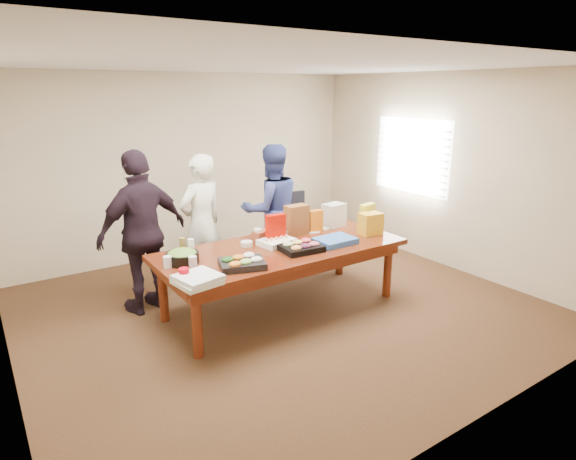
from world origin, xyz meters
TOP-DOWN VIEW (x-y plane):
  - floor at (0.00, 0.00)m, footprint 5.50×5.00m
  - ceiling at (0.00, 0.00)m, footprint 5.50×5.00m
  - wall_back at (0.00, 2.50)m, footprint 5.50×0.04m
  - wall_front at (0.00, -2.50)m, footprint 5.50×0.04m
  - wall_right at (2.75, 0.00)m, footprint 0.04×5.00m
  - window_panel at (2.72, 0.60)m, footprint 0.03×1.40m
  - window_blinds at (2.68, 0.60)m, footprint 0.04×1.36m
  - conference_table at (0.00, 0.00)m, footprint 2.80×1.20m
  - office_chair at (0.93, 0.97)m, footprint 0.55×0.55m
  - person_center at (-0.51, 1.02)m, footprint 0.72×0.56m
  - person_right at (0.54, 1.08)m, footprint 0.95×0.80m
  - person_left at (-1.29, 0.85)m, footprint 1.16×0.70m
  - veggie_tray at (-0.68, -0.31)m, footprint 0.53×0.46m
  - fruit_tray at (0.10, -0.24)m, footprint 0.46×0.38m
  - sheet_cake at (-0.01, 0.09)m, footprint 0.42×0.34m
  - salad_bowl at (-1.12, 0.14)m, footprint 0.35×0.35m
  - chip_bag_blue at (0.57, -0.24)m, footprint 0.45×0.33m
  - chip_bag_red at (0.04, 0.18)m, footprint 0.23×0.11m
  - chip_bag_yellow at (1.27, -0.03)m, footprint 0.23×0.13m
  - chip_bag_orange at (0.67, 0.26)m, footprint 0.19×0.11m
  - mayo_jar at (-0.10, 0.36)m, footprint 0.10×0.10m
  - mustard_bottle at (0.07, 0.38)m, footprint 0.06×0.06m
  - dressing_bottle at (-1.03, 0.35)m, footprint 0.07×0.07m
  - ranch_bottle at (-0.98, 0.26)m, footprint 0.07×0.07m
  - banana_bunch at (0.45, 0.39)m, footprint 0.29×0.26m
  - bread_loaf at (-0.02, 0.36)m, footprint 0.30×0.19m
  - kraft_bag at (0.42, 0.31)m, footprint 0.28×0.17m
  - red_cup at (-1.30, -0.34)m, footprint 0.11×0.11m
  - clear_cup_a at (-1.09, -0.04)m, footprint 0.09×0.09m
  - clear_cup_b at (-1.30, 0.09)m, footprint 0.09×0.09m
  - pizza_box_lower at (-1.23, -0.46)m, footprint 0.41×0.41m
  - pizza_box_upper at (-1.22, -0.46)m, footprint 0.43×0.43m
  - plate_a at (0.65, 0.31)m, footprint 0.28×0.28m
  - plate_b at (0.84, 0.35)m, footprint 0.29×0.29m
  - dip_bowl_a at (0.27, 0.37)m, footprint 0.17×0.17m
  - dip_bowl_b at (-0.32, 0.24)m, footprint 0.15×0.15m
  - grocery_bag_white at (1.03, 0.33)m, footprint 0.30×0.24m
  - grocery_bag_yellow at (1.17, -0.20)m, footprint 0.29×0.21m

SIDE VIEW (x-z plane):
  - floor at x=0.00m, z-range -0.02..0.00m
  - conference_table at x=0.00m, z-range 0.00..0.75m
  - office_chair at x=0.93m, z-range 0.00..1.02m
  - plate_a at x=0.65m, z-range 0.75..0.76m
  - plate_b at x=0.84m, z-range 0.75..0.77m
  - pizza_box_lower at x=-1.23m, z-range 0.75..0.79m
  - dip_bowl_b at x=-0.32m, z-range 0.75..0.80m
  - dip_bowl_a at x=0.27m, z-range 0.75..0.81m
  - fruit_tray at x=0.10m, z-range 0.75..0.82m
  - chip_bag_blue at x=0.57m, z-range 0.75..0.82m
  - sheet_cake at x=-0.01m, z-range 0.75..0.82m
  - veggie_tray at x=-0.68m, z-range 0.75..0.82m
  - banana_bunch at x=0.45m, z-range 0.75..0.83m
  - salad_bowl at x=-1.12m, z-range 0.75..0.86m
  - bread_loaf at x=-0.02m, z-range 0.75..0.86m
  - clear_cup_a at x=-1.09m, z-range 0.75..0.86m
  - clear_cup_b at x=-1.30m, z-range 0.75..0.87m
  - pizza_box_upper at x=-1.22m, z-range 0.79..0.83m
  - red_cup at x=-1.30m, z-range 0.75..0.88m
  - mayo_jar at x=-0.10m, z-range 0.75..0.89m
  - mustard_bottle at x=0.07m, z-range 0.75..0.91m
  - dressing_bottle at x=-1.03m, z-range 0.75..0.94m
  - ranch_bottle at x=-0.98m, z-range 0.75..0.95m
  - person_center at x=-0.51m, z-range 0.00..1.73m
  - grocery_bag_yellow at x=1.17m, z-range 0.75..1.02m
  - person_right at x=0.54m, z-range 0.00..1.77m
  - chip_bag_orange at x=0.67m, z-range 0.75..1.03m
  - grocery_bag_white at x=1.03m, z-range 0.75..1.05m
  - chip_bag_red at x=0.04m, z-range 0.75..1.08m
  - chip_bag_yellow at x=1.27m, z-range 0.75..1.08m
  - person_left at x=-1.29m, z-range 0.00..1.85m
  - kraft_bag at x=0.42m, z-range 0.75..1.11m
  - wall_back at x=0.00m, z-range 0.00..2.70m
  - wall_front at x=0.00m, z-range 0.00..2.70m
  - wall_right at x=2.75m, z-range 0.00..2.70m
  - window_panel at x=2.72m, z-range 0.95..2.05m
  - window_blinds at x=2.68m, z-range 1.00..2.00m
  - ceiling at x=0.00m, z-range 2.70..2.72m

